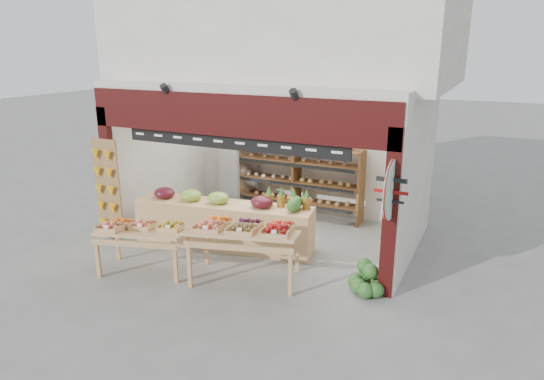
{
  "coord_description": "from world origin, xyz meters",
  "views": [
    {
      "loc": [
        4.1,
        -7.94,
        3.74
      ],
      "look_at": [
        0.38,
        -0.2,
        1.19
      ],
      "focal_mm": 32.0,
      "sensor_mm": 36.0,
      "label": 1
    }
  ],
  "objects_px": {
    "refrigerator": "(239,171)",
    "cardboard_stack": "(229,218)",
    "back_shelving": "(297,167)",
    "display_table_right": "(245,230)",
    "watermelon_pile": "(367,281)",
    "display_table_left": "(139,230)",
    "mid_counter": "(223,223)"
  },
  "relations": [
    {
      "from": "mid_counter",
      "to": "display_table_left",
      "type": "distance_m",
      "value": 1.7
    },
    {
      "from": "back_shelving",
      "to": "cardboard_stack",
      "type": "xyz_separation_m",
      "value": [
        -0.97,
        -1.4,
        -0.91
      ]
    },
    {
      "from": "refrigerator",
      "to": "display_table_left",
      "type": "relative_size",
      "value": 1.05
    },
    {
      "from": "mid_counter",
      "to": "display_table_left",
      "type": "xyz_separation_m",
      "value": [
        -0.77,
        -1.5,
        0.25
      ]
    },
    {
      "from": "back_shelving",
      "to": "refrigerator",
      "type": "xyz_separation_m",
      "value": [
        -1.51,
        0.01,
        -0.27
      ]
    },
    {
      "from": "refrigerator",
      "to": "cardboard_stack",
      "type": "relative_size",
      "value": 1.72
    },
    {
      "from": "refrigerator",
      "to": "cardboard_stack",
      "type": "distance_m",
      "value": 1.64
    },
    {
      "from": "refrigerator",
      "to": "display_table_left",
      "type": "distance_m",
      "value": 3.82
    },
    {
      "from": "back_shelving",
      "to": "display_table_right",
      "type": "distance_m",
      "value": 3.41
    },
    {
      "from": "back_shelving",
      "to": "cardboard_stack",
      "type": "bearing_deg",
      "value": -124.61
    },
    {
      "from": "refrigerator",
      "to": "cardboard_stack",
      "type": "bearing_deg",
      "value": -49.12
    },
    {
      "from": "display_table_left",
      "to": "back_shelving",
      "type": "bearing_deg",
      "value": 70.94
    },
    {
      "from": "refrigerator",
      "to": "watermelon_pile",
      "type": "distance_m",
      "value": 4.96
    },
    {
      "from": "display_table_right",
      "to": "watermelon_pile",
      "type": "height_order",
      "value": "display_table_right"
    },
    {
      "from": "display_table_left",
      "to": "mid_counter",
      "type": "bearing_deg",
      "value": 62.97
    },
    {
      "from": "mid_counter",
      "to": "cardboard_stack",
      "type": "bearing_deg",
      "value": 115.06
    },
    {
      "from": "cardboard_stack",
      "to": "display_table_right",
      "type": "distance_m",
      "value": 2.54
    },
    {
      "from": "watermelon_pile",
      "to": "refrigerator",
      "type": "bearing_deg",
      "value": 143.56
    },
    {
      "from": "cardboard_stack",
      "to": "display_table_right",
      "type": "xyz_separation_m",
      "value": [
        1.48,
        -1.96,
        0.65
      ]
    },
    {
      "from": "back_shelving",
      "to": "display_table_left",
      "type": "bearing_deg",
      "value": -109.06
    },
    {
      "from": "cardboard_stack",
      "to": "watermelon_pile",
      "type": "xyz_separation_m",
      "value": [
        3.42,
        -1.51,
        -0.04
      ]
    },
    {
      "from": "mid_counter",
      "to": "display_table_right",
      "type": "xyz_separation_m",
      "value": [
        1.06,
        -1.06,
        0.4
      ]
    },
    {
      "from": "cardboard_stack",
      "to": "display_table_right",
      "type": "bearing_deg",
      "value": -53.0
    },
    {
      "from": "mid_counter",
      "to": "display_table_left",
      "type": "bearing_deg",
      "value": -117.03
    },
    {
      "from": "refrigerator",
      "to": "watermelon_pile",
      "type": "relative_size",
      "value": 2.73
    },
    {
      "from": "watermelon_pile",
      "to": "display_table_left",
      "type": "bearing_deg",
      "value": -166.66
    },
    {
      "from": "back_shelving",
      "to": "display_table_right",
      "type": "bearing_deg",
      "value": -81.37
    },
    {
      "from": "display_table_left",
      "to": "watermelon_pile",
      "type": "relative_size",
      "value": 2.61
    },
    {
      "from": "refrigerator",
      "to": "mid_counter",
      "type": "distance_m",
      "value": 2.53
    },
    {
      "from": "back_shelving",
      "to": "mid_counter",
      "type": "height_order",
      "value": "back_shelving"
    },
    {
      "from": "display_table_left",
      "to": "display_table_right",
      "type": "relative_size",
      "value": 0.85
    },
    {
      "from": "refrigerator",
      "to": "cardboard_stack",
      "type": "xyz_separation_m",
      "value": [
        0.54,
        -1.41,
        -0.64
      ]
    }
  ]
}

